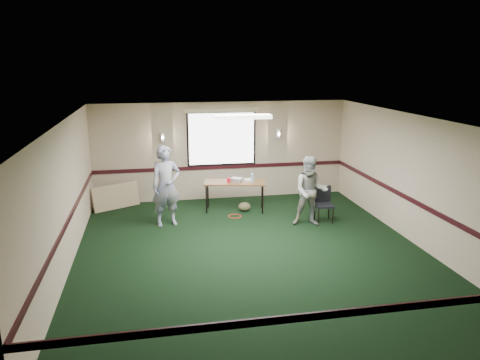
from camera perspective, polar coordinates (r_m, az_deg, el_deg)
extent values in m
plane|color=black|center=(9.58, 1.49, -8.88)|extent=(8.00, 8.00, 0.00)
plane|color=tan|center=(12.97, -2.26, 3.55)|extent=(7.00, 0.00, 7.00)
plane|color=tan|center=(5.54, 10.65, -11.93)|extent=(7.00, 0.00, 7.00)
plane|color=tan|center=(9.08, -20.60, -2.11)|extent=(0.00, 8.00, 8.00)
plane|color=tan|center=(10.44, 20.65, -0.04)|extent=(0.00, 8.00, 8.00)
plane|color=white|center=(8.87, 1.60, 7.36)|extent=(8.00, 8.00, 0.00)
cube|color=black|center=(13.05, -2.23, 1.59)|extent=(7.00, 0.03, 0.10)
cube|color=black|center=(5.76, 10.38, -15.88)|extent=(7.00, 0.03, 0.10)
cube|color=black|center=(9.20, -20.27, -4.80)|extent=(0.03, 8.00, 0.10)
cube|color=black|center=(10.55, 20.37, -2.41)|extent=(0.03, 8.00, 0.10)
cube|color=black|center=(12.88, -2.26, 5.05)|extent=(1.90, 0.01, 1.50)
cube|color=white|center=(12.88, -2.25, 5.05)|extent=(1.80, 0.02, 1.40)
cube|color=beige|center=(12.78, -2.29, 8.46)|extent=(2.05, 0.08, 0.10)
cylinder|color=silver|center=(12.70, -9.42, 5.19)|extent=(0.16, 0.16, 0.25)
cylinder|color=silver|center=(13.17, 4.69, 5.66)|extent=(0.16, 0.16, 0.25)
cube|color=white|center=(9.85, 0.33, 7.71)|extent=(1.20, 0.32, 0.08)
cube|color=#522917|center=(11.96, -0.65, -0.29)|extent=(1.64, 0.92, 0.04)
cylinder|color=black|center=(11.87, -4.12, -2.40)|extent=(0.04, 0.04, 0.73)
cylinder|color=black|center=(11.83, 2.78, -2.42)|extent=(0.04, 0.04, 0.73)
cylinder|color=black|center=(12.34, -3.93, -1.73)|extent=(0.04, 0.04, 0.73)
cylinder|color=black|center=(12.31, 2.70, -1.76)|extent=(0.04, 0.04, 0.73)
cube|color=#96949D|center=(11.97, -0.40, 0.04)|extent=(0.35, 0.34, 0.09)
cube|color=white|center=(12.02, 1.11, 0.01)|extent=(0.22, 0.18, 0.05)
cylinder|color=red|center=(11.85, -1.41, -0.02)|extent=(0.08, 0.08, 0.13)
cylinder|color=#84ABD9|center=(11.90, 1.51, 0.28)|extent=(0.07, 0.07, 0.22)
ellipsoid|color=brown|center=(12.09, 0.55, -3.28)|extent=(0.37, 0.31, 0.23)
torus|color=red|center=(11.71, -0.63, -4.43)|extent=(0.34, 0.34, 0.02)
cube|color=tan|center=(12.68, -14.89, -1.96)|extent=(1.20, 0.77, 0.65)
cube|color=black|center=(11.42, 10.23, -3.04)|extent=(0.45, 0.45, 0.05)
cube|color=black|center=(11.54, 10.01, -1.67)|extent=(0.41, 0.08, 0.41)
cylinder|color=black|center=(11.28, 9.57, -4.40)|extent=(0.03, 0.03, 0.38)
cylinder|color=black|center=(11.37, 11.26, -4.32)|extent=(0.03, 0.03, 0.38)
cylinder|color=black|center=(11.60, 9.12, -3.86)|extent=(0.03, 0.03, 0.38)
cylinder|color=black|center=(11.69, 10.77, -3.79)|extent=(0.03, 0.03, 0.38)
imported|color=#40518E|center=(11.01, -9.00, -0.71)|extent=(0.78, 0.61, 1.90)
imported|color=#697CA3|center=(11.01, 8.60, -1.36)|extent=(0.93, 0.80, 1.66)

